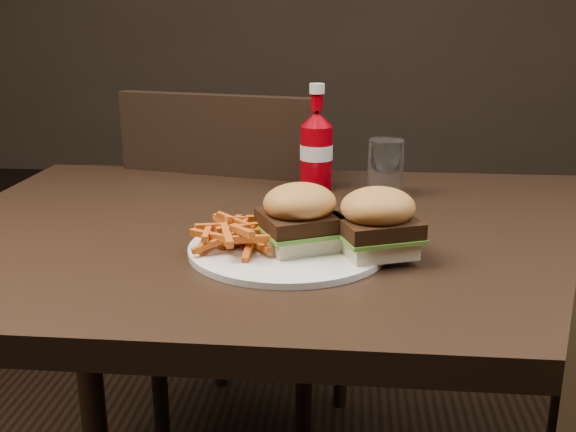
# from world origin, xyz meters

# --- Properties ---
(dining_table) EXTENTS (1.20, 0.80, 0.04)m
(dining_table) POSITION_xyz_m (0.00, 0.00, 0.73)
(dining_table) COLOR black
(dining_table) RESTS_ON ground
(chair_far) EXTENTS (0.54, 0.54, 0.04)m
(chair_far) POSITION_xyz_m (-0.18, 0.54, 0.43)
(chair_far) COLOR black
(chair_far) RESTS_ON ground
(plate) EXTENTS (0.28, 0.28, 0.01)m
(plate) POSITION_xyz_m (-0.03, -0.12, 0.76)
(plate) COLOR white
(plate) RESTS_ON dining_table
(sandwich_half_a) EXTENTS (0.12, 0.12, 0.02)m
(sandwich_half_a) POSITION_xyz_m (-0.01, -0.12, 0.77)
(sandwich_half_a) COLOR beige
(sandwich_half_a) RESTS_ON plate
(sandwich_half_b) EXTENTS (0.12, 0.11, 0.02)m
(sandwich_half_b) POSITION_xyz_m (0.09, -0.14, 0.77)
(sandwich_half_b) COLOR beige
(sandwich_half_b) RESTS_ON plate
(fries_pile) EXTENTS (0.14, 0.14, 0.05)m
(fries_pile) POSITION_xyz_m (-0.10, -0.12, 0.78)
(fries_pile) COLOR #B5400E
(fries_pile) RESTS_ON plate
(ketchup_bottle) EXTENTS (0.07, 0.07, 0.12)m
(ketchup_bottle) POSITION_xyz_m (-0.01, 0.24, 0.81)
(ketchup_bottle) COLOR #970009
(ketchup_bottle) RESTS_ON dining_table
(tumbler) EXTENTS (0.07, 0.07, 0.10)m
(tumbler) POSITION_xyz_m (0.12, 0.19, 0.81)
(tumbler) COLOR white
(tumbler) RESTS_ON dining_table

